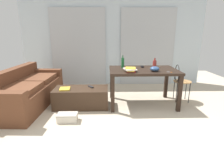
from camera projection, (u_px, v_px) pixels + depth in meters
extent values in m
plane|color=beige|center=(116.00, 110.00, 3.59)|extent=(7.77, 7.77, 0.00)
cube|color=silver|center=(113.00, 42.00, 5.21)|extent=(5.16, 0.10, 2.46)
cube|color=#B2B7BC|center=(79.00, 48.00, 5.14)|extent=(1.55, 0.03, 2.16)
cube|color=#B2B7BC|center=(147.00, 48.00, 5.19)|extent=(1.55, 0.03, 2.16)
cube|color=brown|center=(29.00, 95.00, 3.80)|extent=(0.94, 2.11, 0.43)
cube|color=brown|center=(11.00, 77.00, 3.70)|extent=(0.30, 2.08, 0.34)
cube|color=brown|center=(45.00, 72.00, 4.62)|extent=(0.85, 0.24, 0.17)
cube|color=brown|center=(38.00, 78.00, 4.13)|extent=(0.64, 0.82, 0.10)
cube|color=brown|center=(20.00, 89.00, 3.33)|extent=(0.64, 0.82, 0.10)
cube|color=#382619|center=(81.00, 97.00, 3.71)|extent=(1.10, 0.55, 0.39)
cube|color=black|center=(143.00, 70.00, 3.70)|extent=(1.38, 0.91, 0.05)
cube|color=black|center=(113.00, 94.00, 3.40)|extent=(0.07, 0.07, 0.71)
cube|color=black|center=(180.00, 94.00, 3.43)|extent=(0.07, 0.07, 0.71)
cube|color=black|center=(112.00, 83.00, 4.18)|extent=(0.07, 0.07, 0.71)
cube|color=black|center=(166.00, 83.00, 4.21)|extent=(0.07, 0.07, 0.71)
cylinder|color=#B7844C|center=(182.00, 81.00, 3.96)|extent=(0.38, 0.38, 0.02)
cylinder|color=black|center=(189.00, 93.00, 3.88)|extent=(0.02, 0.02, 0.45)
cylinder|color=black|center=(186.00, 90.00, 4.14)|extent=(0.02, 0.02, 0.45)
cylinder|color=black|center=(177.00, 93.00, 3.91)|extent=(0.02, 0.02, 0.45)
cylinder|color=black|center=(174.00, 89.00, 4.17)|extent=(0.02, 0.02, 0.45)
torus|color=black|center=(177.00, 73.00, 3.93)|extent=(0.07, 0.38, 0.38)
cylinder|color=black|center=(178.00, 79.00, 3.80)|extent=(0.02, 0.02, 0.17)
cylinder|color=black|center=(175.00, 75.00, 4.11)|extent=(0.02, 0.02, 0.17)
cylinder|color=#99332D|center=(155.00, 64.00, 3.82)|extent=(0.08, 0.08, 0.15)
cylinder|color=#99332D|center=(155.00, 59.00, 3.79)|extent=(0.03, 0.03, 0.05)
cylinder|color=#195B2D|center=(123.00, 63.00, 3.81)|extent=(0.06, 0.06, 0.21)
cylinder|color=#195B2D|center=(123.00, 57.00, 3.78)|extent=(0.02, 0.02, 0.05)
ellipsoid|color=#2D4C7A|center=(155.00, 69.00, 3.47)|extent=(0.18, 0.18, 0.09)
cube|color=red|center=(130.00, 71.00, 3.46)|extent=(0.17, 0.25, 0.02)
cube|color=gold|center=(131.00, 70.00, 3.45)|extent=(0.19, 0.31, 0.02)
cube|color=silver|center=(130.00, 69.00, 3.44)|extent=(0.26, 0.30, 0.02)
cube|color=gold|center=(130.00, 68.00, 3.45)|extent=(0.22, 0.24, 0.01)
cube|color=black|center=(142.00, 67.00, 3.92)|extent=(0.06, 0.15, 0.03)
cube|color=#9EA0A5|center=(169.00, 72.00, 3.41)|extent=(0.07, 0.04, 0.00)
torus|color=orange|center=(171.00, 72.00, 3.39)|extent=(0.03, 0.03, 0.00)
cube|color=#9EA0A5|center=(169.00, 72.00, 3.42)|extent=(0.05, 0.06, 0.00)
torus|color=orange|center=(171.00, 72.00, 3.38)|extent=(0.03, 0.03, 0.00)
cube|color=#232326|center=(91.00, 87.00, 3.73)|extent=(0.13, 0.17, 0.03)
cube|color=gold|center=(65.00, 89.00, 3.59)|extent=(0.23, 0.26, 0.02)
cube|color=beige|center=(67.00, 118.00, 3.11)|extent=(0.33, 0.20, 0.12)
cube|color=beige|center=(67.00, 114.00, 3.09)|extent=(0.34, 0.21, 0.02)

